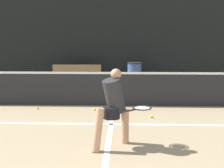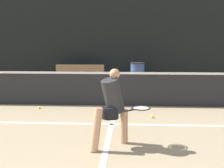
% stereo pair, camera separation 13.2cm
% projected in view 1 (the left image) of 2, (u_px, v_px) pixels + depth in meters
% --- Properties ---
extents(court_service_line, '(8.25, 0.10, 0.01)m').
position_uv_depth(court_service_line, '(111.00, 124.00, 6.86)').
color(court_service_line, white).
rests_on(court_service_line, ground).
extents(court_center_mark, '(0.10, 4.61, 0.01)m').
position_uv_depth(court_center_mark, '(110.00, 129.00, 6.46)').
color(court_center_mark, white).
rests_on(court_center_mark, ground).
extents(net, '(11.09, 0.09, 1.07)m').
position_uv_depth(net, '(114.00, 88.00, 8.67)').
color(net, slate).
rests_on(net, ground).
extents(fence_back, '(24.00, 0.06, 3.43)m').
position_uv_depth(fence_back, '(117.00, 42.00, 12.29)').
color(fence_back, black).
rests_on(fence_back, ground).
extents(player_practicing, '(1.13, 0.76, 1.37)m').
position_uv_depth(player_practicing, '(114.00, 105.00, 5.36)').
color(player_practicing, tan).
rests_on(player_practicing, ground).
extents(tennis_ball_scattered_1, '(0.07, 0.07, 0.07)m').
position_uv_depth(tennis_ball_scattered_1, '(37.00, 108.00, 8.31)').
color(tennis_ball_scattered_1, '#D1E033').
rests_on(tennis_ball_scattered_1, ground).
extents(tennis_ball_scattered_2, '(0.07, 0.07, 0.07)m').
position_uv_depth(tennis_ball_scattered_2, '(151.00, 116.00, 7.42)').
color(tennis_ball_scattered_2, '#D1E033').
rests_on(tennis_ball_scattered_2, ground).
extents(tennis_ball_scattered_4, '(0.07, 0.07, 0.07)m').
position_uv_depth(tennis_ball_scattered_4, '(95.00, 109.00, 8.14)').
color(tennis_ball_scattered_4, '#D1E033').
rests_on(tennis_ball_scattered_4, ground).
extents(courtside_bench, '(1.87, 0.49, 0.86)m').
position_uv_depth(courtside_bench, '(77.00, 75.00, 11.86)').
color(courtside_bench, olive).
rests_on(courtside_bench, ground).
extents(trash_bin, '(0.54, 0.54, 0.96)m').
position_uv_depth(trash_bin, '(134.00, 75.00, 11.73)').
color(trash_bin, '#384C7F').
rests_on(trash_bin, ground).
extents(parked_car, '(1.86, 4.14, 1.51)m').
position_uv_depth(parked_car, '(146.00, 61.00, 16.56)').
color(parked_car, navy).
rests_on(parked_car, ground).
extents(building_far, '(36.00, 2.40, 5.30)m').
position_uv_depth(building_far, '(121.00, 28.00, 26.52)').
color(building_far, beige).
rests_on(building_far, ground).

